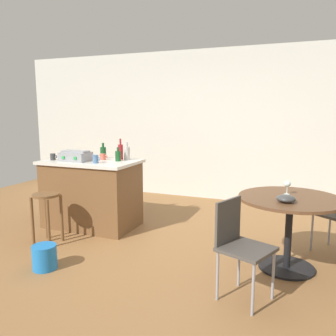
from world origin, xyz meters
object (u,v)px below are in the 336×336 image
kitchen_island (92,193)px  cup_0 (96,159)px  bottle_1 (121,151)px  bottle_2 (103,152)px  cup_2 (53,157)px  plastic_bucket (45,257)px  bottle_0 (127,153)px  cup_4 (103,157)px  toolbox (76,156)px  wooden_stool (47,207)px  serving_bowl (286,199)px  cup_3 (87,155)px  folding_chair_near (239,242)px  cup_1 (72,154)px  bottle_3 (118,156)px  dining_table (289,214)px

kitchen_island → cup_0: 0.59m
bottle_1 → bottle_2: bearing=173.8°
cup_2 → plastic_bucket: 1.68m
bottle_0 → cup_4: bearing=-161.1°
toolbox → cup_4: toolbox is taller
cup_2 → plastic_bucket: cup_2 is taller
bottle_0 → kitchen_island: bearing=-152.6°
kitchen_island → plastic_bucket: size_ratio=5.15×
wooden_stool → toolbox: 0.85m
serving_bowl → cup_0: bearing=169.4°
kitchen_island → cup_3: cup_3 is taller
bottle_1 → cup_4: size_ratio=2.47×
bottle_1 → cup_4: bottle_1 is taller
folding_chair_near → cup_1: 3.02m
serving_bowl → plastic_bucket: serving_bowl is taller
cup_3 → cup_0: bearing=-43.6°
serving_bowl → plastic_bucket: (-2.29, -0.71, -0.67)m
folding_chair_near → toolbox: 2.69m
bottle_0 → serving_bowl: bottle_0 is taller
toolbox → cup_3: toolbox is taller
toolbox → bottle_3: bearing=20.9°
toolbox → cup_3: size_ratio=3.15×
kitchen_island → plastic_bucket: bearing=-76.7°
cup_1 → plastic_bucket: bearing=-63.8°
bottle_1 → toolbox: bearing=-144.6°
toolbox → cup_2: 0.35m
bottle_3 → plastic_bucket: bearing=-92.5°
cup_4 → kitchen_island: bearing=-134.9°
folding_chair_near → cup_2: (-2.77, 0.99, 0.48)m
cup_3 → cup_2: bearing=-132.0°
wooden_stool → bottle_2: bearing=80.5°
toolbox → serving_bowl: 2.82m
bottle_1 → serving_bowl: bottle_1 is taller
dining_table → serving_bowl: serving_bowl is taller
cup_1 → cup_3: cup_1 is taller
toolbox → bottle_1: bottle_1 is taller
cup_1 → serving_bowl: size_ratio=0.62×
bottle_0 → cup_1: size_ratio=2.21×
cup_3 → bottle_1: bearing=5.4°
kitchen_island → toolbox: size_ratio=3.39×
cup_3 → cup_4: (0.31, -0.07, -0.00)m
folding_chair_near → cup_1: size_ratio=7.63×
kitchen_island → cup_0: (0.21, -0.19, 0.52)m
cup_1 → bottle_1: bearing=7.7°
cup_2 → serving_bowl: cup_2 is taller
serving_bowl → cup_2: bearing=171.3°
wooden_stool → bottle_3: bottle_3 is taller
wooden_stool → cup_1: bearing=106.9°
dining_table → cup_3: cup_3 is taller
cup_0 → cup_3: (-0.40, 0.38, -0.01)m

